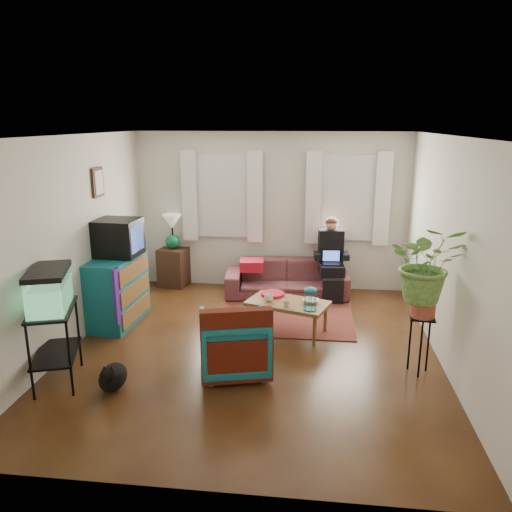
# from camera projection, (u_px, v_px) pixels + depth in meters

# --- Properties ---
(floor) EXTENTS (4.50, 5.00, 0.01)m
(floor) POSITION_uv_depth(u_px,v_px,m) (252.00, 349.00, 6.24)
(floor) COLOR #4F2B14
(floor) RESTS_ON ground
(ceiling) EXTENTS (4.50, 5.00, 0.01)m
(ceiling) POSITION_uv_depth(u_px,v_px,m) (252.00, 136.00, 5.55)
(ceiling) COLOR white
(ceiling) RESTS_ON wall_back
(wall_back) EXTENTS (4.50, 0.01, 2.60)m
(wall_back) POSITION_uv_depth(u_px,v_px,m) (271.00, 212.00, 8.29)
(wall_back) COLOR silver
(wall_back) RESTS_ON floor
(wall_front) EXTENTS (4.50, 0.01, 2.60)m
(wall_front) POSITION_uv_depth(u_px,v_px,m) (208.00, 336.00, 3.50)
(wall_front) COLOR silver
(wall_front) RESTS_ON floor
(wall_left) EXTENTS (0.01, 5.00, 2.60)m
(wall_left) POSITION_uv_depth(u_px,v_px,m) (71.00, 243.00, 6.15)
(wall_left) COLOR silver
(wall_left) RESTS_ON floor
(wall_right) EXTENTS (0.01, 5.00, 2.60)m
(wall_right) POSITION_uv_depth(u_px,v_px,m) (449.00, 254.00, 5.64)
(wall_right) COLOR silver
(wall_right) RESTS_ON floor
(window_left) EXTENTS (1.08, 0.04, 1.38)m
(window_left) POSITION_uv_depth(u_px,v_px,m) (223.00, 196.00, 8.30)
(window_left) COLOR white
(window_left) RESTS_ON wall_back
(window_right) EXTENTS (1.08, 0.04, 1.38)m
(window_right) POSITION_uv_depth(u_px,v_px,m) (347.00, 198.00, 8.07)
(window_right) COLOR white
(window_right) RESTS_ON wall_back
(curtains_left) EXTENTS (1.36, 0.06, 1.50)m
(curtains_left) POSITION_uv_depth(u_px,v_px,m) (222.00, 197.00, 8.22)
(curtains_left) COLOR white
(curtains_left) RESTS_ON wall_back
(curtains_right) EXTENTS (1.36, 0.06, 1.50)m
(curtains_right) POSITION_uv_depth(u_px,v_px,m) (348.00, 199.00, 7.99)
(curtains_right) COLOR white
(curtains_right) RESTS_ON wall_back
(picture_frame) EXTENTS (0.04, 0.32, 0.40)m
(picture_frame) POSITION_uv_depth(u_px,v_px,m) (98.00, 182.00, 6.79)
(picture_frame) COLOR #3D2616
(picture_frame) RESTS_ON wall_left
(area_rug) EXTENTS (2.00, 1.60, 0.01)m
(area_rug) POSITION_uv_depth(u_px,v_px,m) (284.00, 315.00, 7.30)
(area_rug) COLOR brown
(area_rug) RESTS_ON floor
(sofa) EXTENTS (2.02, 0.95, 0.77)m
(sofa) POSITION_uv_depth(u_px,v_px,m) (287.00, 273.00, 8.07)
(sofa) COLOR brown
(sofa) RESTS_ON floor
(seated_person) EXTENTS (0.54, 0.65, 1.17)m
(seated_person) POSITION_uv_depth(u_px,v_px,m) (331.00, 261.00, 8.00)
(seated_person) COLOR black
(seated_person) RESTS_ON sofa
(side_table) EXTENTS (0.52, 0.52, 0.66)m
(side_table) POSITION_uv_depth(u_px,v_px,m) (174.00, 267.00, 8.58)
(side_table) COLOR #3E2517
(side_table) RESTS_ON floor
(table_lamp) EXTENTS (0.39, 0.39, 0.60)m
(table_lamp) POSITION_uv_depth(u_px,v_px,m) (172.00, 232.00, 8.42)
(table_lamp) COLOR white
(table_lamp) RESTS_ON side_table
(dresser) EXTENTS (0.59, 1.09, 0.95)m
(dresser) POSITION_uv_depth(u_px,v_px,m) (117.00, 290.00, 6.96)
(dresser) COLOR navy
(dresser) RESTS_ON floor
(crt_tv) EXTENTS (0.61, 0.56, 0.51)m
(crt_tv) POSITION_uv_depth(u_px,v_px,m) (118.00, 237.00, 6.87)
(crt_tv) COLOR black
(crt_tv) RESTS_ON dresser
(aquarium_stand) EXTENTS (0.64, 0.86, 0.85)m
(aquarium_stand) POSITION_uv_depth(u_px,v_px,m) (56.00, 346.00, 5.35)
(aquarium_stand) COLOR black
(aquarium_stand) RESTS_ON floor
(aquarium) EXTENTS (0.58, 0.78, 0.45)m
(aquarium) POSITION_uv_depth(u_px,v_px,m) (49.00, 289.00, 5.18)
(aquarium) COLOR #7FD899
(aquarium) RESTS_ON aquarium_stand
(black_cat) EXTENTS (0.35, 0.46, 0.36)m
(black_cat) POSITION_uv_depth(u_px,v_px,m) (113.00, 374.00, 5.25)
(black_cat) COLOR black
(black_cat) RESTS_ON floor
(armchair) EXTENTS (0.89, 0.86, 0.76)m
(armchair) POSITION_uv_depth(u_px,v_px,m) (234.00, 340.00, 5.59)
(armchair) COLOR #106161
(armchair) RESTS_ON floor
(serape_throw) EXTENTS (0.79, 0.36, 0.63)m
(serape_throw) POSITION_uv_depth(u_px,v_px,m) (237.00, 338.00, 5.26)
(serape_throw) COLOR #9E0A0A
(serape_throw) RESTS_ON armchair
(coffee_table) EXTENTS (1.18, 0.88, 0.43)m
(coffee_table) POSITION_uv_depth(u_px,v_px,m) (288.00, 317.00, 6.69)
(coffee_table) COLOR brown
(coffee_table) RESTS_ON floor
(cup_a) EXTENTS (0.15, 0.15, 0.09)m
(cup_a) POSITION_uv_depth(u_px,v_px,m) (269.00, 298.00, 6.64)
(cup_a) COLOR white
(cup_a) RESTS_ON coffee_table
(cup_b) EXTENTS (0.12, 0.12, 0.09)m
(cup_b) POSITION_uv_depth(u_px,v_px,m) (286.00, 303.00, 6.45)
(cup_b) COLOR beige
(cup_b) RESTS_ON coffee_table
(bowl) EXTENTS (0.26, 0.26, 0.05)m
(bowl) POSITION_uv_depth(u_px,v_px,m) (311.00, 301.00, 6.59)
(bowl) COLOR white
(bowl) RESTS_ON coffee_table
(snack_tray) EXTENTS (0.41, 0.41, 0.04)m
(snack_tray) POSITION_uv_depth(u_px,v_px,m) (273.00, 294.00, 6.87)
(snack_tray) COLOR #B21414
(snack_tray) RESTS_ON coffee_table
(birdcage) EXTENTS (0.22, 0.22, 0.30)m
(birdcage) POSITION_uv_depth(u_px,v_px,m) (310.00, 298.00, 6.32)
(birdcage) COLOR #115B6B
(birdcage) RESTS_ON coffee_table
(plant_stand) EXTENTS (0.31, 0.31, 0.68)m
(plant_stand) POSITION_uv_depth(u_px,v_px,m) (419.00, 345.00, 5.57)
(plant_stand) COLOR black
(plant_stand) RESTS_ON floor
(potted_plant) EXTENTS (0.84, 0.75, 0.86)m
(potted_plant) POSITION_uv_depth(u_px,v_px,m) (426.00, 275.00, 5.36)
(potted_plant) COLOR #599947
(potted_plant) RESTS_ON plant_stand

